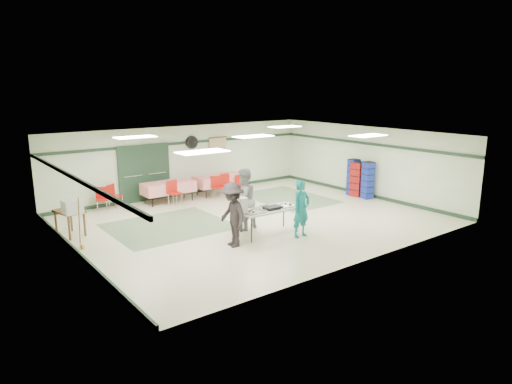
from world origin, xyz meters
TOP-DOWN VIEW (x-y plane):
  - floor at (0.00, 0.00)m, footprint 11.00×11.00m
  - ceiling at (0.00, 0.00)m, footprint 11.00×11.00m
  - wall_back at (0.00, 4.50)m, footprint 11.00×0.00m
  - wall_front at (0.00, -4.50)m, footprint 11.00×0.00m
  - wall_left at (-5.50, 0.00)m, footprint 0.00×9.00m
  - wall_right at (5.50, 0.00)m, footprint 0.00×9.00m
  - trim_back at (0.00, 4.47)m, footprint 11.00×0.06m
  - baseboard_back at (0.00, 4.47)m, footprint 11.00×0.06m
  - trim_left at (-5.47, 0.00)m, footprint 0.06×9.00m
  - baseboard_left at (-5.47, 0.00)m, footprint 0.06×9.00m
  - trim_right at (5.47, 0.00)m, footprint 0.06×9.00m
  - baseboard_right at (5.47, 0.00)m, footprint 0.06×9.00m
  - green_patch_a at (-2.50, 1.00)m, footprint 3.50×3.00m
  - green_patch_b at (2.80, 1.50)m, footprint 2.50×3.50m
  - double_door_left at (-2.20, 4.44)m, footprint 0.90×0.06m
  - double_door_right at (-1.25, 4.44)m, footprint 0.90×0.06m
  - door_frame at (-1.73, 4.42)m, footprint 2.00×0.03m
  - wall_fan at (0.30, 4.44)m, footprint 0.50×0.10m
  - scroll_banner at (1.50, 4.44)m, footprint 0.80×0.02m
  - serving_table at (-0.55, -1.45)m, footprint 1.92×0.80m
  - sheet_tray_right at (-0.01, -1.51)m, footprint 0.58×0.45m
  - sheet_tray_mid at (-0.60, -1.35)m, footprint 0.57×0.43m
  - sheet_tray_left at (-1.12, -1.51)m, footprint 0.57×0.43m
  - baking_pan at (-0.45, -1.53)m, footprint 0.53×0.33m
  - foam_box_stack at (-1.41, -1.37)m, footprint 0.24×0.22m
  - volunteer_teal at (0.06, -2.17)m, footprint 0.62×0.43m
  - volunteer_grey at (-0.84, -0.63)m, footprint 1.00×0.84m
  - volunteer_dark at (-1.93, -1.66)m, footprint 0.78×1.20m
  - dining_table_a at (1.07, 3.72)m, footprint 1.99×0.92m
  - dining_table_b at (-1.13, 3.72)m, footprint 1.92×0.86m
  - chair_a at (1.03, 3.16)m, footprint 0.44×0.44m
  - chair_b at (0.58, 3.15)m, footprint 0.47×0.47m
  - chair_c at (1.70, 3.14)m, footprint 0.38×0.38m
  - chair_d at (-1.22, 3.16)m, footprint 0.45×0.45m
  - chair_loose_a at (-3.08, 4.07)m, footprint 0.55×0.55m
  - chair_loose_b at (-3.52, 4.00)m, footprint 0.49×0.49m
  - crate_stack_blue_a at (5.15, 0.36)m, footprint 0.39×0.39m
  - crate_stack_red at (5.15, 0.16)m, footprint 0.49×0.49m
  - crate_stack_blue_b at (5.15, -0.36)m, footprint 0.43×0.43m
  - printer_table at (-5.15, 1.89)m, footprint 0.77×1.01m
  - office_printer at (-5.15, 1.50)m, footprint 0.53×0.47m
  - broom at (-5.23, 0.66)m, footprint 0.07×0.22m

SIDE VIEW (x-z plane):
  - floor at x=0.00m, z-range 0.00..0.00m
  - green_patch_a at x=-2.50m, z-range 0.00..0.01m
  - green_patch_b at x=2.80m, z-range 0.00..0.01m
  - baseboard_back at x=0.00m, z-range 0.00..0.12m
  - baseboard_left at x=-5.47m, z-range 0.00..0.12m
  - baseboard_right at x=5.47m, z-range 0.00..0.12m
  - chair_c at x=1.70m, z-range 0.08..0.86m
  - chair_loose_b at x=-3.52m, z-range 0.09..0.91m
  - chair_loose_a at x=-3.08m, z-range 0.10..0.95m
  - chair_b at x=0.58m, z-range 0.10..0.95m
  - chair_a at x=1.03m, z-range 0.10..1.00m
  - chair_d at x=-1.22m, z-range 0.10..1.01m
  - dining_table_b at x=-1.13m, z-range 0.19..0.95m
  - dining_table_a at x=1.07m, z-range 0.19..0.95m
  - printer_table at x=-5.15m, z-range 0.27..1.01m
  - crate_stack_red at x=5.15m, z-range 0.00..1.35m
  - broom at x=-5.23m, z-range 0.03..1.39m
  - crate_stack_blue_b at x=5.15m, z-range 0.00..1.42m
  - crate_stack_blue_a at x=5.15m, z-range 0.00..1.43m
  - serving_table at x=-0.55m, z-range 0.34..1.10m
  - sheet_tray_right at x=-0.01m, z-range 0.76..0.78m
  - sheet_tray_mid at x=-0.60m, z-range 0.76..0.78m
  - sheet_tray_left at x=-1.12m, z-range 0.76..0.78m
  - baking_pan at x=-0.45m, z-range 0.76..0.84m
  - volunteer_teal at x=0.06m, z-range 0.00..1.64m
  - volunteer_dark at x=-1.93m, z-range 0.00..1.74m
  - volunteer_grey at x=-0.84m, z-range 0.00..1.85m
  - office_printer at x=-5.15m, z-range 0.74..1.13m
  - foam_box_stack at x=-1.41m, z-range 0.76..1.20m
  - double_door_left at x=-2.20m, z-range 0.00..2.10m
  - double_door_right at x=-1.25m, z-range 0.00..2.10m
  - door_frame at x=-1.73m, z-range -0.02..2.12m
  - wall_back at x=0.00m, z-range -4.15..6.85m
  - wall_front at x=0.00m, z-range -4.15..6.85m
  - wall_left at x=-5.50m, z-range -3.15..5.85m
  - wall_right at x=5.50m, z-range -3.15..5.85m
  - scroll_banner at x=1.50m, z-range 1.55..2.15m
  - trim_back at x=0.00m, z-range 2.00..2.10m
  - trim_left at x=-5.47m, z-range 2.00..2.10m
  - trim_right at x=5.47m, z-range 2.00..2.10m
  - wall_fan at x=0.30m, z-range 1.80..2.30m
  - ceiling at x=0.00m, z-range 2.70..2.70m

